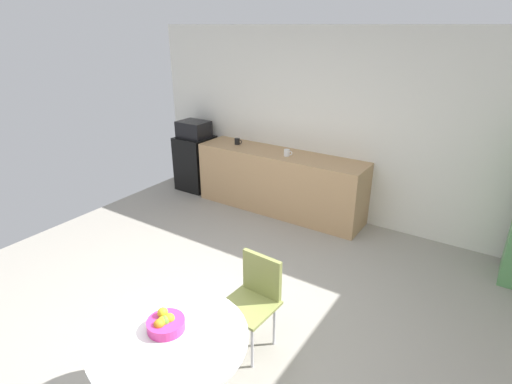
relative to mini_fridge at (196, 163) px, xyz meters
The scene contains 10 objects.
ground_plane 3.54m from the mini_fridge, 49.00° to the right, with size 6.00×6.00×0.00m, color #9E998E.
wall_back 2.48m from the mini_fridge, ahead, with size 6.00×0.10×2.60m, color white.
counter_block 1.63m from the mini_fridge, ahead, with size 2.55×0.60×0.90m, color tan.
mini_fridge is the anchor object (origin of this frame).
microwave 0.58m from the mini_fridge, ahead, with size 0.48×0.38×0.26m, color black.
round_table 4.38m from the mini_fridge, 50.68° to the right, with size 1.03×1.03×0.74m.
chair_olive 3.75m from the mini_fridge, 40.97° to the right, with size 0.44×0.44×0.83m.
fruit_bowl 4.32m from the mini_fridge, 51.04° to the right, with size 0.25×0.25×0.13m.
mug_white 1.85m from the mini_fridge, ahead, with size 0.13×0.08×0.09m.
mug_green 1.00m from the mini_fridge, ahead, with size 0.13×0.08×0.09m.
Camera 1 is at (2.05, -2.11, 2.60)m, focal length 27.95 mm.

